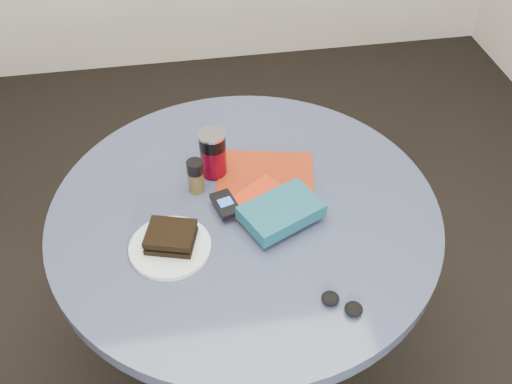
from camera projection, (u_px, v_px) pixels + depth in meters
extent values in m
plane|color=black|center=(247.00, 358.00, 1.98)|extent=(4.00, 4.00, 0.00)
cylinder|color=black|center=(247.00, 356.00, 1.97)|extent=(0.48, 0.48, 0.03)
cylinder|color=black|center=(246.00, 295.00, 1.72)|extent=(0.11, 0.11, 0.68)
cylinder|color=#323A53|center=(245.00, 213.00, 1.47)|extent=(1.00, 1.00, 0.04)
cylinder|color=silver|center=(170.00, 247.00, 1.35)|extent=(0.20, 0.20, 0.01)
cube|color=black|center=(171.00, 240.00, 1.35)|extent=(0.13, 0.12, 0.02)
cube|color=#322313|center=(171.00, 237.00, 1.34)|extent=(0.12, 0.11, 0.01)
cube|color=black|center=(170.00, 233.00, 1.33)|extent=(0.13, 0.12, 0.02)
cylinder|color=#5A0414|center=(213.00, 160.00, 1.52)|extent=(0.09, 0.09, 0.09)
cylinder|color=black|center=(212.00, 142.00, 1.48)|extent=(0.09, 0.09, 0.04)
cylinder|color=silver|center=(212.00, 135.00, 1.46)|extent=(0.09, 0.09, 0.01)
cylinder|color=#463B1E|center=(196.00, 181.00, 1.48)|extent=(0.05, 0.05, 0.06)
cylinder|color=black|center=(195.00, 167.00, 1.45)|extent=(0.05, 0.05, 0.03)
cube|color=maroon|center=(266.00, 175.00, 1.54)|extent=(0.29, 0.24, 0.00)
cube|color=#B0270D|center=(259.00, 201.00, 1.46)|extent=(0.20, 0.18, 0.01)
cube|color=#124455|center=(281.00, 212.00, 1.40)|extent=(0.22, 0.19, 0.04)
cube|color=black|center=(226.00, 204.00, 1.43)|extent=(0.07, 0.10, 0.01)
cube|color=#225AAD|center=(225.00, 202.00, 1.42)|extent=(0.04, 0.04, 0.00)
ellipsoid|color=black|center=(330.00, 298.00, 1.24)|extent=(0.06, 0.06, 0.02)
ellipsoid|color=black|center=(354.00, 309.00, 1.22)|extent=(0.06, 0.06, 0.02)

